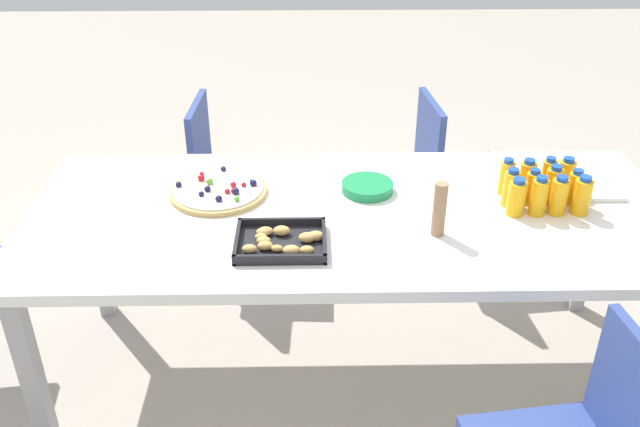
{
  "coord_description": "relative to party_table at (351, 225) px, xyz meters",
  "views": [
    {
      "loc": [
        0.15,
        2.07,
        1.93
      ],
      "look_at": [
        0.11,
        0.05,
        0.76
      ],
      "focal_mm": 38.44,
      "sensor_mm": 36.0,
      "label": 1
    }
  ],
  "objects": [
    {
      "name": "juice_bottle_11",
      "position": [
        -0.56,
        0.03,
        0.12
      ],
      "size": [
        0.06,
        0.06,
        0.14
      ],
      "color": "#F9AE14",
      "rests_on": "party_table"
    },
    {
      "name": "juice_bottle_9",
      "position": [
        -0.7,
        0.03,
        0.13
      ],
      "size": [
        0.06,
        0.06,
        0.14
      ],
      "color": "#F9AE14",
      "rests_on": "party_table"
    },
    {
      "name": "juice_bottle_10",
      "position": [
        -0.64,
        0.03,
        0.13
      ],
      "size": [
        0.06,
        0.06,
        0.14
      ],
      "color": "#FAAC14",
      "rests_on": "party_table"
    },
    {
      "name": "juice_bottle_1",
      "position": [
        -0.71,
        -0.12,
        0.13
      ],
      "size": [
        0.05,
        0.05,
        0.14
      ],
      "color": "#FAAC14",
      "rests_on": "party_table"
    },
    {
      "name": "juice_bottle_0",
      "position": [
        -0.78,
        -0.12,
        0.12
      ],
      "size": [
        0.06,
        0.06,
        0.14
      ],
      "color": "#F9AD14",
      "rests_on": "party_table"
    },
    {
      "name": "fruit_pizza",
      "position": [
        0.48,
        -0.13,
        0.07
      ],
      "size": [
        0.36,
        0.36,
        0.05
      ],
      "color": "tan",
      "rests_on": "party_table"
    },
    {
      "name": "chair_near_left",
      "position": [
        -0.53,
        -0.84,
        -0.18
      ],
      "size": [
        0.44,
        0.44,
        0.83
      ],
      "rotation": [
        0.0,
        0.0,
        1.67
      ],
      "color": "#33478C",
      "rests_on": "ground_plane"
    },
    {
      "name": "juice_bottle_7",
      "position": [
        -0.56,
        -0.03,
        0.12
      ],
      "size": [
        0.06,
        0.06,
        0.14
      ],
      "color": "#FAAD14",
      "rests_on": "party_table"
    },
    {
      "name": "party_table",
      "position": [
        0.0,
        0.0,
        0.0
      ],
      "size": [
        2.27,
        0.95,
        0.74
      ],
      "color": "white",
      "rests_on": "ground_plane"
    },
    {
      "name": "juice_bottle_8",
      "position": [
        -0.79,
        0.03,
        0.13
      ],
      "size": [
        0.06,
        0.06,
        0.14
      ],
      "color": "#FAAD14",
      "rests_on": "party_table"
    },
    {
      "name": "napkin_stack",
      "position": [
        -0.91,
        -0.12,
        0.07
      ],
      "size": [
        0.15,
        0.15,
        0.02
      ],
      "primitive_type": "cube",
      "color": "white",
      "rests_on": "party_table"
    },
    {
      "name": "juice_bottle_2",
      "position": [
        -0.64,
        -0.12,
        0.12
      ],
      "size": [
        0.06,
        0.06,
        0.14
      ],
      "color": "#FAAC14",
      "rests_on": "party_table"
    },
    {
      "name": "juice_bottle_3",
      "position": [
        -0.56,
        -0.12,
        0.12
      ],
      "size": [
        0.05,
        0.05,
        0.14
      ],
      "color": "#F9AE14",
      "rests_on": "party_table"
    },
    {
      "name": "ground_plane",
      "position": [
        0.0,
        0.0,
        -0.68
      ],
      "size": [
        12.0,
        12.0,
        0.0
      ],
      "primitive_type": "plane",
      "color": "#B2A899"
    },
    {
      "name": "juice_bottle_5",
      "position": [
        -0.71,
        -0.04,
        0.13
      ],
      "size": [
        0.06,
        0.06,
        0.15
      ],
      "color": "#F9AE14",
      "rests_on": "party_table"
    },
    {
      "name": "juice_bottle_4",
      "position": [
        -0.78,
        -0.04,
        0.12
      ],
      "size": [
        0.05,
        0.05,
        0.13
      ],
      "color": "#FAAD14",
      "rests_on": "party_table"
    },
    {
      "name": "plate_stack",
      "position": [
        -0.06,
        -0.14,
        0.08
      ],
      "size": [
        0.19,
        0.19,
        0.03
      ],
      "color": "#1E8C4C",
      "rests_on": "party_table"
    },
    {
      "name": "chair_near_right",
      "position": [
        0.54,
        -0.82,
        -0.18
      ],
      "size": [
        0.42,
        0.42,
        0.83
      ],
      "rotation": [
        0.0,
        0.0,
        1.52
      ],
      "color": "#33478C",
      "rests_on": "ground_plane"
    },
    {
      "name": "juice_bottle_6",
      "position": [
        -0.64,
        -0.04,
        0.12
      ],
      "size": [
        0.05,
        0.05,
        0.13
      ],
      "color": "#F9AC14",
      "rests_on": "party_table"
    },
    {
      "name": "snack_tray",
      "position": [
        0.24,
        0.22,
        0.07
      ],
      "size": [
        0.29,
        0.23,
        0.04
      ],
      "color": "black",
      "rests_on": "party_table"
    },
    {
      "name": "cardboard_tube",
      "position": [
        -0.27,
        0.16,
        0.15
      ],
      "size": [
        0.04,
        0.04,
        0.19
      ],
      "primitive_type": "cylinder",
      "color": "#9E7A56",
      "rests_on": "party_table"
    }
  ]
}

